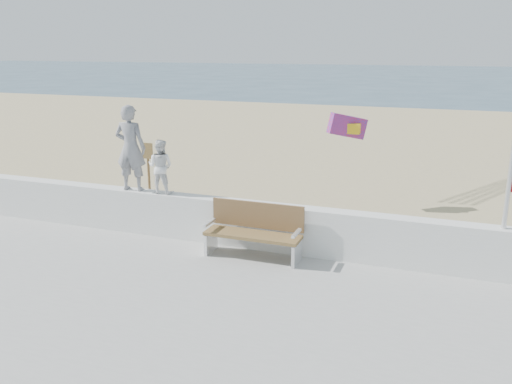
# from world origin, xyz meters

# --- Properties ---
(ground) EXTENTS (220.00, 220.00, 0.00)m
(ground) POSITION_xyz_m (0.00, 0.00, 0.00)
(ground) COLOR #304D60
(ground) RESTS_ON ground
(sand) EXTENTS (90.00, 40.00, 0.08)m
(sand) POSITION_xyz_m (0.00, 9.00, 0.04)
(sand) COLOR tan
(sand) RESTS_ON ground
(seawall) EXTENTS (30.00, 0.35, 0.90)m
(seawall) POSITION_xyz_m (0.00, 2.00, 0.63)
(seawall) COLOR white
(seawall) RESTS_ON boardwalk
(adult) EXTENTS (0.69, 0.49, 1.77)m
(adult) POSITION_xyz_m (-2.61, 2.00, 1.97)
(adult) COLOR gray
(adult) RESTS_ON seawall
(child) EXTENTS (0.56, 0.44, 1.10)m
(child) POSITION_xyz_m (-1.93, 2.00, 1.63)
(child) COLOR white
(child) RESTS_ON seawall
(bench) EXTENTS (1.80, 0.57, 1.00)m
(bench) POSITION_xyz_m (0.26, 1.55, 0.69)
(bench) COLOR olive
(bench) RESTS_ON boardwalk
(parafoil_kite) EXTENTS (0.96, 0.75, 0.68)m
(parafoil_kite) POSITION_xyz_m (1.12, 5.81, 2.08)
(parafoil_kite) COLOR red
(parafoil_kite) RESTS_ON ground
(sign) EXTENTS (0.32, 0.07, 1.46)m
(sign) POSITION_xyz_m (-3.93, 4.75, 0.94)
(sign) COLOR brown
(sign) RESTS_ON sand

